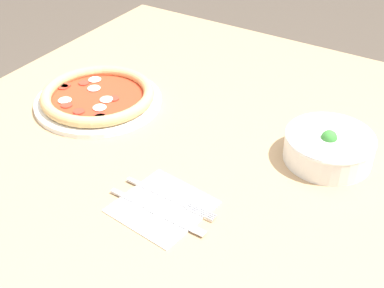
# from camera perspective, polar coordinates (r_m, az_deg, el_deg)

# --- Properties ---
(dining_table) EXTENTS (1.16, 1.05, 0.74)m
(dining_table) POSITION_cam_1_polar(r_m,az_deg,el_deg) (1.23, -1.32, -2.44)
(dining_table) COLOR tan
(dining_table) RESTS_ON ground_plane
(pizza) EXTENTS (0.30, 0.30, 0.04)m
(pizza) POSITION_cam_1_polar(r_m,az_deg,el_deg) (1.29, -9.96, 4.98)
(pizza) COLOR white
(pizza) RESTS_ON dining_table
(bowl) EXTENTS (0.18, 0.18, 0.07)m
(bowl) POSITION_cam_1_polar(r_m,az_deg,el_deg) (1.11, 14.38, -0.16)
(bowl) COLOR white
(bowl) RESTS_ON dining_table
(napkin) EXTENTS (0.17, 0.17, 0.00)m
(napkin) POSITION_cam_1_polar(r_m,az_deg,el_deg) (0.98, -3.19, -6.69)
(napkin) COLOR white
(napkin) RESTS_ON dining_table
(fork) EXTENTS (0.02, 0.20, 0.00)m
(fork) POSITION_cam_1_polar(r_m,az_deg,el_deg) (0.99, -2.54, -5.72)
(fork) COLOR silver
(fork) RESTS_ON napkin
(knife) EXTENTS (0.02, 0.21, 0.01)m
(knife) POSITION_cam_1_polar(r_m,az_deg,el_deg) (0.97, -4.28, -6.97)
(knife) COLOR silver
(knife) RESTS_ON napkin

